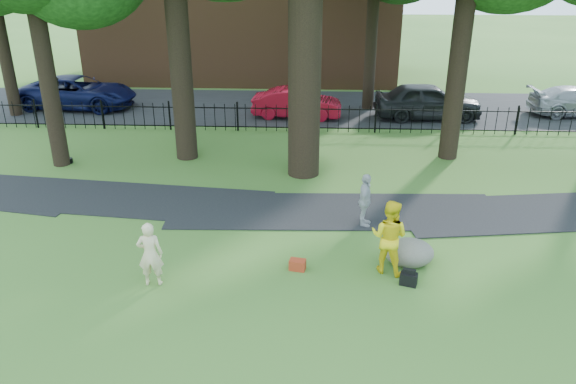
# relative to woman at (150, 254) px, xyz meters

# --- Properties ---
(ground) EXTENTS (120.00, 120.00, 0.00)m
(ground) POSITION_rel_woman_xyz_m (3.43, 0.35, -0.82)
(ground) COLOR #355E21
(ground) RESTS_ON ground
(footpath) EXTENTS (36.07, 3.85, 0.03)m
(footpath) POSITION_rel_woman_xyz_m (4.43, 4.25, -0.82)
(footpath) COLOR black
(footpath) RESTS_ON ground
(street) EXTENTS (80.00, 7.00, 0.02)m
(street) POSITION_rel_woman_xyz_m (3.43, 16.35, -0.82)
(street) COLOR black
(street) RESTS_ON ground
(iron_fence) EXTENTS (44.00, 0.04, 1.20)m
(iron_fence) POSITION_rel_woman_xyz_m (3.43, 12.35, -0.22)
(iron_fence) COLOR black
(iron_fence) RESTS_ON ground
(woman) EXTENTS (0.64, 0.46, 1.63)m
(woman) POSITION_rel_woman_xyz_m (0.00, 0.00, 0.00)
(woman) COLOR beige
(woman) RESTS_ON ground
(man) EXTENTS (1.14, 1.05, 1.91)m
(man) POSITION_rel_woman_xyz_m (5.65, 0.88, 0.14)
(man) COLOR yellow
(man) RESTS_ON ground
(pedestrian) EXTENTS (0.57, 0.99, 1.59)m
(pedestrian) POSITION_rel_woman_xyz_m (5.27, 3.35, -0.02)
(pedestrian) COLOR #ABABB0
(pedestrian) RESTS_ON ground
(boulder) EXTENTS (1.30, 1.01, 0.73)m
(boulder) POSITION_rel_woman_xyz_m (6.25, 1.26, -0.45)
(boulder) COLOR slate
(boulder) RESTS_ON ground
(lamppost) EXTENTS (0.33, 0.33, 3.30)m
(lamppost) POSITION_rel_woman_xyz_m (-5.39, 7.99, 0.80)
(lamppost) COLOR black
(lamppost) RESTS_ON ground
(backpack) EXTENTS (0.46, 0.36, 0.30)m
(backpack) POSITION_rel_woman_xyz_m (6.10, 0.27, -0.67)
(backpack) COLOR black
(backpack) RESTS_ON ground
(red_bag) EXTENTS (0.44, 0.32, 0.27)m
(red_bag) POSITION_rel_woman_xyz_m (3.43, 0.82, -0.68)
(red_bag) COLOR #9F2F17
(red_bag) RESTS_ON ground
(red_sedan) EXTENTS (4.25, 1.72, 1.37)m
(red_sedan) POSITION_rel_woman_xyz_m (2.95, 14.59, -0.13)
(red_sedan) COLOR #A50C20
(red_sedan) RESTS_ON ground
(navy_van) EXTENTS (5.84, 3.03, 1.57)m
(navy_van) POSITION_rel_woman_xyz_m (-8.03, 15.82, -0.03)
(navy_van) COLOR #0B103A
(navy_van) RESTS_ON ground
(grey_car) EXTENTS (4.98, 2.14, 1.68)m
(grey_car) POSITION_rel_woman_xyz_m (9.06, 14.72, 0.02)
(grey_car) COLOR black
(grey_car) RESTS_ON ground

